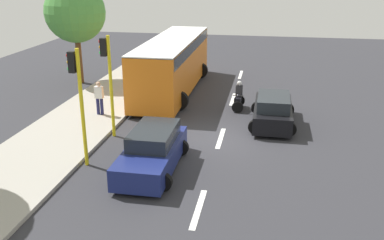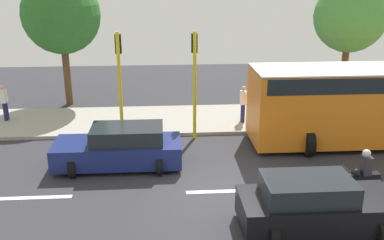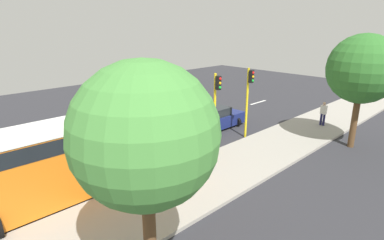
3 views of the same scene
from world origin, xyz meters
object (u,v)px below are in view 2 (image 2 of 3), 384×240
(car_dark_blue, at_px, (120,148))
(traffic_light_midblock, at_px, (119,71))
(street_tree_north, at_px, (350,17))
(traffic_light_corner, at_px, (195,70))
(pedestrian_by_tree, at_px, (243,103))
(street_tree_center, at_px, (61,15))
(pedestrian_near_signal, at_px, (4,101))
(motorcycle, at_px, (361,176))
(car_black, at_px, (315,205))

(car_dark_blue, height_order, traffic_light_midblock, traffic_light_midblock)
(street_tree_north, bearing_deg, traffic_light_corner, 121.56)
(pedestrian_by_tree, relative_size, street_tree_center, 0.26)
(street_tree_center, bearing_deg, car_dark_blue, -156.79)
(pedestrian_near_signal, relative_size, pedestrian_by_tree, 1.00)
(pedestrian_by_tree, relative_size, street_tree_north, 0.26)
(pedestrian_near_signal, xyz_separation_m, traffic_light_midblock, (-2.46, -5.59, 1.87))
(pedestrian_by_tree, bearing_deg, car_dark_blue, 128.47)
(street_tree_center, bearing_deg, pedestrian_near_signal, 140.52)
(traffic_light_corner, distance_m, street_tree_north, 10.16)
(car_dark_blue, height_order, motorcycle, motorcycle)
(car_dark_blue, distance_m, traffic_light_corner, 4.51)
(traffic_light_midblock, bearing_deg, street_tree_center, 31.69)
(pedestrian_near_signal, distance_m, street_tree_north, 17.73)
(motorcycle, xyz_separation_m, traffic_light_corner, (5.29, 4.87, 2.29))
(pedestrian_near_signal, xyz_separation_m, street_tree_north, (2.80, -17.17, 3.42))
(car_dark_blue, relative_size, pedestrian_by_tree, 2.68)
(pedestrian_by_tree, distance_m, street_tree_north, 8.04)
(pedestrian_by_tree, xyz_separation_m, traffic_light_midblock, (-1.47, 5.36, 1.87))
(traffic_light_corner, bearing_deg, traffic_light_midblock, 90.00)
(car_dark_blue, xyz_separation_m, motorcycle, (-2.61, -7.74, -0.07))
(car_black, distance_m, pedestrian_near_signal, 14.85)
(car_black, bearing_deg, pedestrian_near_signal, 50.05)
(car_dark_blue, height_order, traffic_light_corner, traffic_light_corner)
(motorcycle, xyz_separation_m, street_tree_north, (10.54, -3.68, 3.84))
(pedestrian_near_signal, bearing_deg, traffic_light_corner, -105.92)
(car_dark_blue, distance_m, motorcycle, 8.17)
(traffic_light_midblock, distance_m, street_tree_center, 6.44)
(car_black, relative_size, pedestrian_by_tree, 2.53)
(car_black, distance_m, street_tree_north, 14.13)
(street_tree_north, bearing_deg, car_dark_blue, 124.75)
(car_dark_blue, relative_size, traffic_light_corner, 1.01)
(traffic_light_midblock, height_order, street_tree_north, street_tree_north)
(car_black, relative_size, motorcycle, 2.79)
(car_black, xyz_separation_m, street_tree_north, (12.33, -5.79, 3.77))
(car_dark_blue, xyz_separation_m, street_tree_north, (7.93, -11.43, 3.77))
(car_black, height_order, traffic_light_midblock, traffic_light_midblock)
(traffic_light_midblock, bearing_deg, car_dark_blue, -176.76)
(car_dark_blue, relative_size, street_tree_center, 0.68)
(pedestrian_by_tree, bearing_deg, traffic_light_midblock, 105.28)
(car_dark_blue, distance_m, traffic_light_midblock, 3.48)
(street_tree_north, bearing_deg, car_black, 154.86)
(motorcycle, relative_size, traffic_light_midblock, 0.34)
(traffic_light_midblock, height_order, street_tree_center, street_tree_center)
(car_black, distance_m, motorcycle, 2.76)
(motorcycle, xyz_separation_m, street_tree_center, (10.57, 11.16, 4.00))
(car_dark_blue, bearing_deg, traffic_light_corner, -47.06)
(car_dark_blue, bearing_deg, traffic_light_midblock, 3.24)
(car_black, relative_size, street_tree_center, 0.64)
(motorcycle, height_order, pedestrian_near_signal, pedestrian_near_signal)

